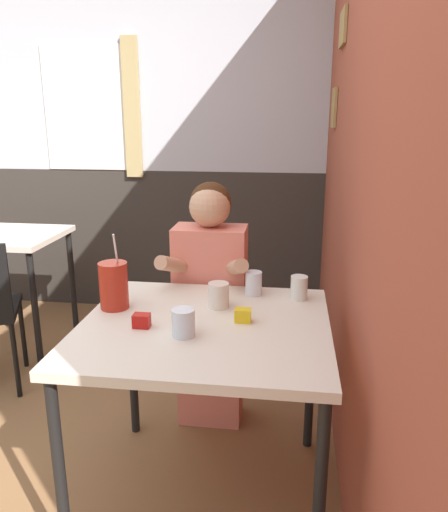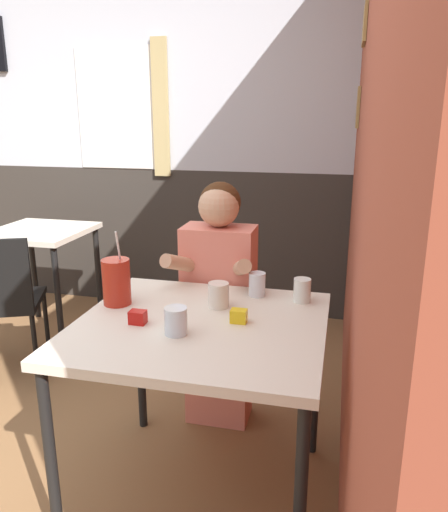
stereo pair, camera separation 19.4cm
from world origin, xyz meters
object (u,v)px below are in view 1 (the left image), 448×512
background_table (12,251)px  main_table (205,341)px  cocktail_pitcher (114,285)px  person_seated (211,303)px

background_table → main_table: bearing=-40.0°
main_table → cocktail_pitcher: bearing=164.8°
person_seated → cocktail_pitcher: 0.59m
main_table → background_table: 1.94m
cocktail_pitcher → main_table: bearing=-15.2°
person_seated → cocktail_pitcher: bearing=-124.9°
main_table → cocktail_pitcher: size_ratio=3.00×
main_table → person_seated: (-0.07, 0.55, -0.07)m
background_table → person_seated: person_seated is taller
background_table → cocktail_pitcher: 1.61m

